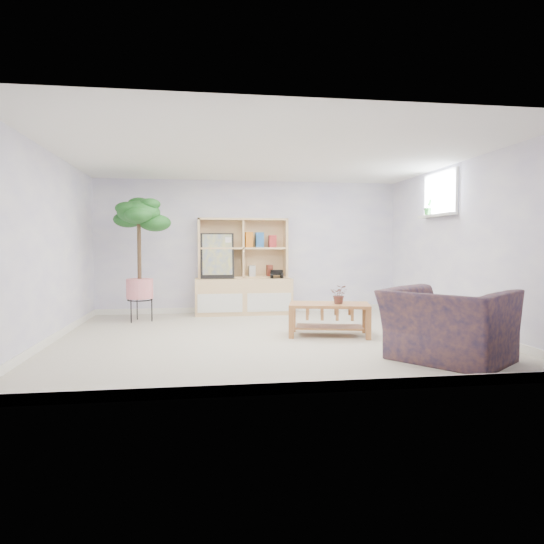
{
  "coord_description": "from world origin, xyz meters",
  "views": [
    {
      "loc": [
        -0.87,
        -6.35,
        1.21
      ],
      "look_at": [
        0.09,
        0.29,
        0.85
      ],
      "focal_mm": 32.0,
      "sensor_mm": 36.0,
      "label": 1
    }
  ],
  "objects": [
    {
      "name": "floor",
      "position": [
        0.0,
        0.0,
        0.0
      ],
      "size": [
        5.5,
        5.0,
        0.01
      ],
      "primitive_type": "cube",
      "color": "#BDB396",
      "rests_on": "ground"
    },
    {
      "name": "ceiling",
      "position": [
        0.0,
        0.0,
        2.4
      ],
      "size": [
        5.5,
        5.0,
        0.01
      ],
      "primitive_type": "cube",
      "color": "white",
      "rests_on": "walls"
    },
    {
      "name": "walls",
      "position": [
        0.0,
        0.0,
        1.2
      ],
      "size": [
        5.51,
        5.01,
        2.4
      ],
      "color": "silver",
      "rests_on": "floor"
    },
    {
      "name": "baseboard",
      "position": [
        0.0,
        0.0,
        0.05
      ],
      "size": [
        5.5,
        5.0,
        0.1
      ],
      "primitive_type": null,
      "color": "white",
      "rests_on": "floor"
    },
    {
      "name": "window",
      "position": [
        2.73,
        0.6,
        2.0
      ],
      "size": [
        0.1,
        0.98,
        0.68
      ],
      "primitive_type": null,
      "color": "#CBE3FD",
      "rests_on": "walls"
    },
    {
      "name": "window_sill",
      "position": [
        2.67,
        0.6,
        1.68
      ],
      "size": [
        0.14,
        1.0,
        0.04
      ],
      "primitive_type": "cube",
      "color": "white",
      "rests_on": "walls"
    },
    {
      "name": "storage_unit",
      "position": [
        -0.14,
        2.24,
        0.85
      ],
      "size": [
        1.71,
        0.58,
        1.71
      ],
      "primitive_type": null,
      "color": "#DCB98A",
      "rests_on": "floor"
    },
    {
      "name": "poster",
      "position": [
        -0.6,
        2.2,
        1.04
      ],
      "size": [
        0.58,
        0.14,
        0.81
      ],
      "primitive_type": null,
      "rotation": [
        0.0,
        0.0,
        0.0
      ],
      "color": "yellow",
      "rests_on": "storage_unit"
    },
    {
      "name": "toy_truck",
      "position": [
        0.45,
        2.16,
        0.73
      ],
      "size": [
        0.34,
        0.25,
        0.17
      ],
      "primitive_type": null,
      "rotation": [
        0.0,
        0.0,
        -0.09
      ],
      "color": "black",
      "rests_on": "storage_unit"
    },
    {
      "name": "coffee_table",
      "position": [
        0.84,
        -0.0,
        0.22
      ],
      "size": [
        1.18,
        0.82,
        0.44
      ],
      "primitive_type": null,
      "rotation": [
        0.0,
        0.0,
        -0.24
      ],
      "color": "#B16832",
      "rests_on": "floor"
    },
    {
      "name": "table_plant",
      "position": [
        0.96,
        -0.07,
        0.56
      ],
      "size": [
        0.29,
        0.28,
        0.26
      ],
      "primitive_type": "imported",
      "rotation": [
        0.0,
        0.0,
        -0.43
      ],
      "color": "#194C1B",
      "rests_on": "coffee_table"
    },
    {
      "name": "floor_tree",
      "position": [
        -1.86,
        1.64,
        1.01
      ],
      "size": [
        0.85,
        0.85,
        2.01
      ],
      "primitive_type": null,
      "rotation": [
        0.0,
        0.0,
        -0.16
      ],
      "color": "#1F4E24",
      "rests_on": "floor"
    },
    {
      "name": "armchair",
      "position": [
        1.68,
        -1.63,
        0.44
      ],
      "size": [
        1.53,
        1.56,
        0.87
      ],
      "primitive_type": "imported",
      "rotation": [
        0.0,
        0.0,
        2.22
      ],
      "color": "#15183A",
      "rests_on": "floor"
    },
    {
      "name": "sill_plant",
      "position": [
        2.67,
        0.88,
        1.83
      ],
      "size": [
        0.15,
        0.12,
        0.26
      ],
      "primitive_type": "imported",
      "rotation": [
        0.0,
        0.0,
        0.03
      ],
      "color": "#1F4E24",
      "rests_on": "window_sill"
    }
  ]
}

